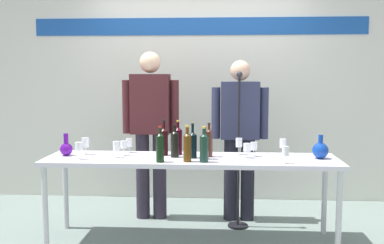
# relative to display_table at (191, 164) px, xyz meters

# --- Properties ---
(ground_plane) EXTENTS (10.00, 10.00, 0.00)m
(ground_plane) POSITION_rel_display_table_xyz_m (0.00, 0.00, -0.71)
(ground_plane) COLOR slate
(back_wall) EXTENTS (5.57, 0.11, 3.00)m
(back_wall) POSITION_rel_display_table_xyz_m (0.00, 1.45, 0.80)
(back_wall) COLOR silver
(back_wall) RESTS_ON ground
(display_table) EXTENTS (2.61, 0.61, 0.77)m
(display_table) POSITION_rel_display_table_xyz_m (0.00, 0.00, 0.00)
(display_table) COLOR silver
(display_table) RESTS_ON ground
(decanter_blue_left) EXTENTS (0.12, 0.12, 0.21)m
(decanter_blue_left) POSITION_rel_display_table_xyz_m (-1.15, 0.03, 0.13)
(decanter_blue_left) COLOR #510F8B
(decanter_blue_left) RESTS_ON display_table
(decanter_blue_right) EXTENTS (0.14, 0.14, 0.21)m
(decanter_blue_right) POSITION_rel_display_table_xyz_m (1.14, 0.03, 0.13)
(decanter_blue_right) COLOR #103799
(decanter_blue_right) RESTS_ON display_table
(presenter_left) EXTENTS (0.59, 0.22, 1.74)m
(presenter_left) POSITION_rel_display_table_xyz_m (-0.46, 0.63, 0.29)
(presenter_left) COLOR #2D2634
(presenter_left) RESTS_ON ground
(presenter_right) EXTENTS (0.58, 0.22, 1.65)m
(presenter_right) POSITION_rel_display_table_xyz_m (0.46, 0.63, 0.23)
(presenter_right) COLOR black
(presenter_right) RESTS_ON ground
(wine_bottle_0) EXTENTS (0.07, 0.07, 0.30)m
(wine_bottle_0) POSITION_rel_display_table_xyz_m (0.12, -0.19, 0.19)
(wine_bottle_0) COLOR #153025
(wine_bottle_0) RESTS_ON display_table
(wine_bottle_1) EXTENTS (0.07, 0.07, 0.29)m
(wine_bottle_1) POSITION_rel_display_table_xyz_m (-0.15, 0.02, 0.19)
(wine_bottle_1) COLOR black
(wine_bottle_1) RESTS_ON display_table
(wine_bottle_2) EXTENTS (0.06, 0.06, 0.31)m
(wine_bottle_2) POSITION_rel_display_table_xyz_m (0.16, 0.06, 0.19)
(wine_bottle_2) COLOR #49261C
(wine_bottle_2) RESTS_ON display_table
(wine_bottle_3) EXTENTS (0.07, 0.07, 0.29)m
(wine_bottle_3) POSITION_rel_display_table_xyz_m (0.13, -0.05, 0.19)
(wine_bottle_3) COLOR black
(wine_bottle_3) RESTS_ON display_table
(wine_bottle_4) EXTENTS (0.07, 0.07, 0.31)m
(wine_bottle_4) POSITION_rel_display_table_xyz_m (-0.25, -0.21, 0.19)
(wine_bottle_4) COLOR black
(wine_bottle_4) RESTS_ON display_table
(wine_bottle_5) EXTENTS (0.07, 0.07, 0.31)m
(wine_bottle_5) POSITION_rel_display_table_xyz_m (0.02, -0.01, 0.18)
(wine_bottle_5) COLOR black
(wine_bottle_5) RESTS_ON display_table
(wine_bottle_6) EXTENTS (0.07, 0.07, 0.33)m
(wine_bottle_6) POSITION_rel_display_table_xyz_m (-0.26, 0.11, 0.20)
(wine_bottle_6) COLOR black
(wine_bottle_6) RESTS_ON display_table
(wine_bottle_7) EXTENTS (0.08, 0.08, 0.32)m
(wine_bottle_7) POSITION_rel_display_table_xyz_m (-0.13, 0.16, 0.19)
(wine_bottle_7) COLOR #350513
(wine_bottle_7) RESTS_ON display_table
(wine_bottle_8) EXTENTS (0.07, 0.07, 0.31)m
(wine_bottle_8) POSITION_rel_display_table_xyz_m (-0.02, -0.18, 0.19)
(wine_bottle_8) COLOR #4F2F0B
(wine_bottle_8) RESTS_ON display_table
(wine_glass_left_0) EXTENTS (0.06, 0.06, 0.14)m
(wine_glass_left_0) POSITION_rel_display_table_xyz_m (-0.60, 0.22, 0.15)
(wine_glass_left_0) COLOR white
(wine_glass_left_0) RESTS_ON display_table
(wine_glass_left_1) EXTENTS (0.07, 0.07, 0.15)m
(wine_glass_left_1) POSITION_rel_display_table_xyz_m (-0.97, -0.13, 0.17)
(wine_glass_left_1) COLOR white
(wine_glass_left_1) RESTS_ON display_table
(wine_glass_left_2) EXTENTS (0.07, 0.07, 0.16)m
(wine_glass_left_2) POSITION_rel_display_table_xyz_m (-0.99, 0.11, 0.17)
(wine_glass_left_2) COLOR white
(wine_glass_left_2) RESTS_ON display_table
(wine_glass_left_3) EXTENTS (0.06, 0.06, 0.14)m
(wine_glass_left_3) POSITION_rel_display_table_xyz_m (-0.62, 0.07, 0.16)
(wine_glass_left_3) COLOR white
(wine_glass_left_3) RESTS_ON display_table
(wine_glass_left_4) EXTENTS (0.06, 0.06, 0.15)m
(wine_glass_left_4) POSITION_rel_display_table_xyz_m (-0.66, -0.04, 0.16)
(wine_glass_left_4) COLOR white
(wine_glass_left_4) RESTS_ON display_table
(wine_glass_right_0) EXTENTS (0.06, 0.06, 0.15)m
(wine_glass_right_0) POSITION_rel_display_table_xyz_m (0.84, 0.19, 0.16)
(wine_glass_right_0) COLOR white
(wine_glass_right_0) RESTS_ON display_table
(wine_glass_right_1) EXTENTS (0.06, 0.06, 0.16)m
(wine_glass_right_1) POSITION_rel_display_table_xyz_m (0.43, 0.17, 0.17)
(wine_glass_right_1) COLOR white
(wine_glass_right_1) RESTS_ON display_table
(wine_glass_right_2) EXTENTS (0.07, 0.07, 0.13)m
(wine_glass_right_2) POSITION_rel_display_table_xyz_m (0.50, 0.02, 0.15)
(wine_glass_right_2) COLOR white
(wine_glass_right_2) RESTS_ON display_table
(wine_glass_right_3) EXTENTS (0.06, 0.06, 0.15)m
(wine_glass_right_3) POSITION_rel_display_table_xyz_m (0.80, -0.22, 0.16)
(wine_glass_right_3) COLOR white
(wine_glass_right_3) RESTS_ON display_table
(wine_glass_right_4) EXTENTS (0.06, 0.06, 0.13)m
(wine_glass_right_4) POSITION_rel_display_table_xyz_m (0.56, 0.10, 0.15)
(wine_glass_right_4) COLOR white
(wine_glass_right_4) RESTS_ON display_table
(microphone_stand) EXTENTS (0.20, 0.20, 1.53)m
(microphone_stand) POSITION_rel_display_table_xyz_m (0.44, 0.40, -0.19)
(microphone_stand) COLOR black
(microphone_stand) RESTS_ON ground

